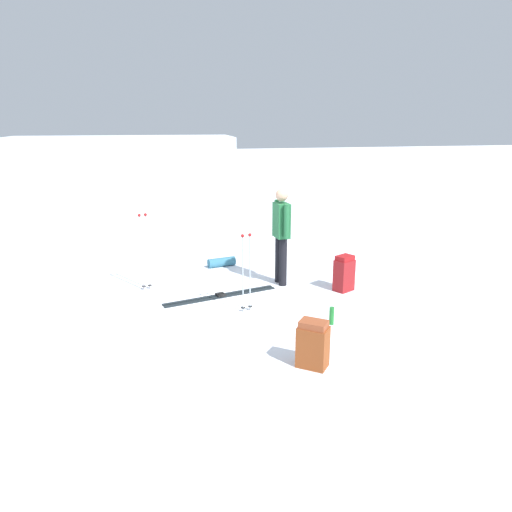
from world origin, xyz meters
name	(u,v)px	position (x,y,z in m)	size (l,w,h in m)	color
ground_plane	(256,297)	(0.00, 0.00, 0.00)	(80.00, 80.00, 0.00)	white
distant_snow_ridge	(122,152)	(-2.89, 23.90, 0.89)	(13.37, 5.00, 1.79)	white
skier_standing	(281,231)	(0.58, 0.56, 0.95)	(0.25, 0.57, 1.70)	black
ski_pair_near	(221,296)	(-0.57, 0.13, 0.01)	(1.94, 0.66, 0.05)	black
backpack_large_dark	(344,274)	(1.53, -0.04, 0.30)	(0.39, 0.35, 0.62)	maroon
backpack_bright	(313,344)	(0.12, -2.45, 0.28)	(0.43, 0.41, 0.58)	brown
ski_poles_planted_near	(246,269)	(-0.28, -0.57, 0.68)	(0.19, 0.11, 1.22)	#A8B9C0
ski_poles_planted_far	(144,248)	(-1.76, 0.78, 0.74)	(0.17, 0.10, 1.33)	#B7AFB5
sleeping_mat_rolled	(222,262)	(-0.28, 1.82, 0.09)	(0.18, 0.18, 0.55)	teal
thermos_bottle	(332,316)	(0.80, -1.34, 0.13)	(0.07, 0.07, 0.26)	#1E742B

